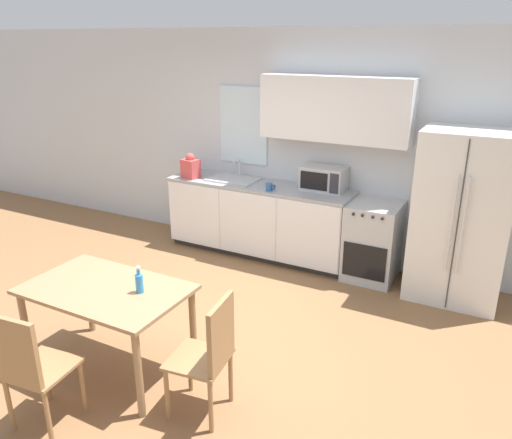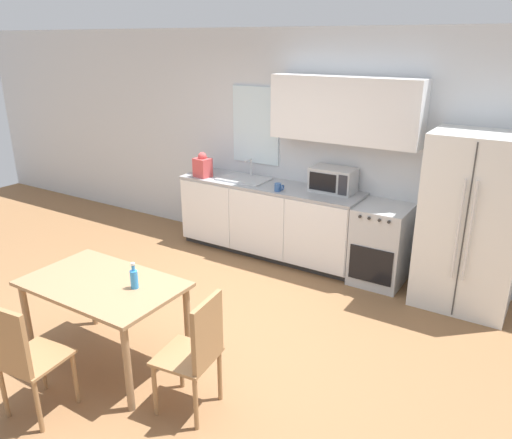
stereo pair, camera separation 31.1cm
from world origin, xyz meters
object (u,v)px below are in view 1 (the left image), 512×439
at_px(drink_bottle, 140,282).
at_px(refrigerator, 461,218).
at_px(coffee_mug, 270,187).
at_px(microwave, 324,178).
at_px(oven_range, 373,241).
at_px(dining_chair_side, 211,350).
at_px(dining_table, 107,299).
at_px(dining_chair_near, 29,365).

bearing_deg(drink_bottle, refrigerator, 51.79).
height_order(coffee_mug, drink_bottle, coffee_mug).
xyz_separation_m(microwave, drink_bottle, (-0.46, -2.69, -0.23)).
bearing_deg(coffee_mug, drink_bottle, -88.19).
bearing_deg(oven_range, refrigerator, -2.53).
relative_size(oven_range, microwave, 1.75).
relative_size(dining_chair_side, drink_bottle, 4.33).
bearing_deg(dining_chair_side, dining_table, 78.78).
xyz_separation_m(oven_range, dining_chair_near, (-1.38, -3.42, 0.10)).
xyz_separation_m(microwave, dining_chair_side, (0.26, -2.83, -0.52)).
relative_size(dining_table, dining_chair_side, 1.37).
bearing_deg(oven_range, drink_bottle, -113.45).
relative_size(oven_range, coffee_mug, 7.95).
height_order(coffee_mug, dining_chair_side, coffee_mug).
height_order(oven_range, drink_bottle, drink_bottle).
bearing_deg(dining_chair_side, oven_range, -15.39).
distance_m(dining_chair_near, drink_bottle, 0.92).
distance_m(refrigerator, drink_bottle, 3.23).
bearing_deg(dining_chair_near, dining_chair_side, 29.50).
relative_size(refrigerator, dining_chair_side, 1.89).
xyz_separation_m(oven_range, microwave, (-0.66, 0.12, 0.61)).
bearing_deg(refrigerator, dining_chair_near, -123.73).
distance_m(oven_range, drink_bottle, 2.83).
bearing_deg(dining_chair_near, refrigerator, 50.27).
bearing_deg(dining_chair_near, drink_bottle, 66.93).
relative_size(coffee_mug, dining_chair_side, 0.12).
bearing_deg(dining_chair_near, microwave, 72.48).
height_order(coffee_mug, dining_chair_near, coffee_mug).
xyz_separation_m(oven_range, dining_chair_side, (-0.40, -2.72, 0.10)).
xyz_separation_m(dining_chair_side, drink_bottle, (-0.72, 0.14, 0.29)).
height_order(oven_range, dining_table, oven_range).
height_order(dining_chair_near, dining_chair_side, same).
distance_m(microwave, dining_table, 2.89).
bearing_deg(refrigerator, drink_bottle, -128.21).
distance_m(refrigerator, microwave, 1.55).
bearing_deg(drink_bottle, dining_table, -166.85).
xyz_separation_m(dining_table, dining_chair_side, (1.01, -0.07, -0.11)).
bearing_deg(dining_chair_side, drink_bottle, 71.73).
bearing_deg(refrigerator, dining_table, -131.33).
height_order(refrigerator, dining_chair_near, refrigerator).
bearing_deg(dining_chair_near, oven_range, 62.06).
distance_m(coffee_mug, dining_chair_side, 2.68).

